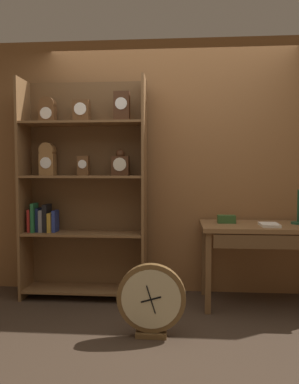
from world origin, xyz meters
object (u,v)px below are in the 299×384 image
object	(u,v)px
toolbox_small	(226,219)
round_clock_large	(151,300)
open_repair_manual	(269,225)
workbench	(266,235)
bookshelf	(82,186)

from	to	relation	value
toolbox_small	round_clock_large	world-z (taller)	toolbox_small
open_repair_manual	round_clock_large	distance (m)	1.31
toolbox_small	round_clock_large	bearing A→B (deg)	-128.92
open_repair_manual	round_clock_large	world-z (taller)	open_repair_manual
toolbox_small	workbench	bearing A→B (deg)	-13.13
workbench	toolbox_small	size ratio (longest dim) A/B	7.09
bookshelf	open_repair_manual	size ratio (longest dim) A/B	9.78
toolbox_small	open_repair_manual	bearing A→B (deg)	-24.80
toolbox_small	round_clock_large	xyz separation A→B (m)	(-0.66, -0.82, -0.52)
toolbox_small	round_clock_large	distance (m)	1.17
workbench	toolbox_small	bearing A→B (deg)	166.87
bookshelf	workbench	world-z (taller)	bookshelf
bookshelf	workbench	size ratio (longest dim) A/B	1.79
bookshelf	open_repair_manual	bearing A→B (deg)	-6.93
workbench	toolbox_small	xyz separation A→B (m)	(-0.36, 0.08, 0.13)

